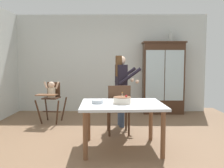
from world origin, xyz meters
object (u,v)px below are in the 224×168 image
dining_table (122,109)px  serving_bowl (97,102)px  ceramic_vase (171,37)px  high_chair_with_toddler (51,94)px  adult_person (121,82)px  birthday_cake (122,100)px  dining_chair_far_side (119,106)px  china_cabinet (163,78)px

dining_table → serving_bowl: (-0.39, -0.02, 0.12)m
ceramic_vase → dining_table: 3.39m
high_chair_with_toddler → dining_table: size_ratio=0.70×
dining_table → ceramic_vase: bearing=63.2°
adult_person → dining_table: (-0.03, -1.37, -0.32)m
ceramic_vase → serving_bowl: bearing=-122.7°
birthday_cake → dining_chair_far_side: bearing=93.0°
ceramic_vase → dining_chair_far_side: bearing=-125.3°
serving_bowl → ceramic_vase: bearing=57.3°
dining_chair_far_side → adult_person: bearing=-101.7°
birthday_cake → dining_chair_far_side: (-0.04, 0.77, -0.24)m
china_cabinet → ceramic_vase: size_ratio=7.17×
china_cabinet → serving_bowl: size_ratio=10.75×
china_cabinet → adult_person: bearing=-130.3°
ceramic_vase → dining_chair_far_side: ceramic_vase is taller
ceramic_vase → china_cabinet: bearing=-178.9°
china_cabinet → dining_table: (-1.20, -2.75, -0.33)m
china_cabinet → birthday_cake: china_cabinet is taller
ceramic_vase → high_chair_with_toddler: (-2.96, -1.07, -1.40)m
adult_person → dining_table: bearing=167.7°
high_chair_with_toddler → serving_bowl: high_chair_with_toddler is taller
birthday_cake → adult_person: bearing=88.8°
dining_table → birthday_cake: (0.00, -0.03, 0.15)m
ceramic_vase → adult_person: ceramic_vase is taller
dining_table → serving_bowl: 0.41m
china_cabinet → serving_bowl: 3.20m
dining_table → dining_chair_far_side: 0.74m
dining_table → birthday_cake: 0.15m
ceramic_vase → high_chair_with_toddler: ceramic_vase is taller
ceramic_vase → birthday_cake: size_ratio=0.96×
high_chair_with_toddler → birthday_cake: high_chair_with_toddler is taller
high_chair_with_toddler → birthday_cake: size_ratio=3.39×
ceramic_vase → adult_person: size_ratio=0.18×
adult_person → dining_chair_far_side: size_ratio=1.59×
ceramic_vase → adult_person: 2.22m
ceramic_vase → birthday_cake: bearing=-116.5°
high_chair_with_toddler → dining_chair_far_side: (1.53, -0.95, -0.10)m
high_chair_with_toddler → dining_table: 2.30m
serving_bowl → adult_person: bearing=73.2°
china_cabinet → dining_table: china_cabinet is taller
china_cabinet → dining_chair_far_side: 2.40m
china_cabinet → birthday_cake: bearing=-113.3°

